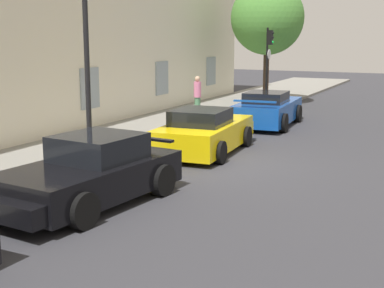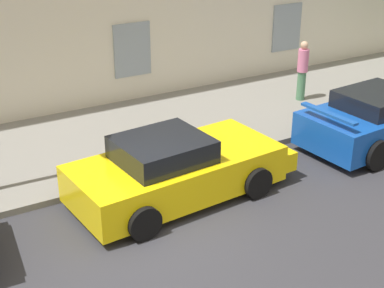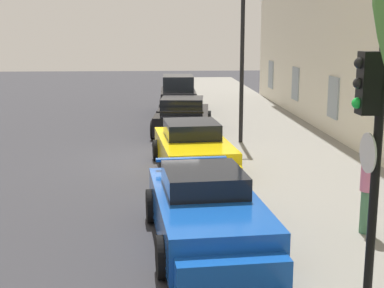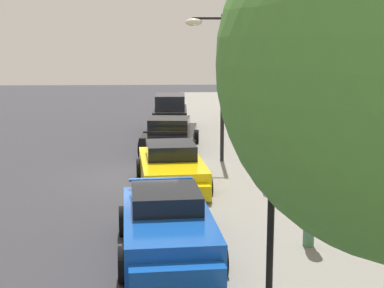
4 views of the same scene
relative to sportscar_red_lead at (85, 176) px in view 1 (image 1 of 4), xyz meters
name	(u,v)px [view 1 (image 1 of 4)]	position (x,y,z in m)	size (l,w,h in m)	color
ground_plane	(221,163)	(4.80, -1.06, -0.63)	(80.00, 80.00, 0.00)	#333338
sidewalk	(97,148)	(4.80, 3.15, -0.56)	(60.00, 4.47, 0.14)	gray
sportscar_red_lead	(85,176)	(0.00, 0.00, 0.00)	(4.69, 2.55, 1.44)	black
sportscar_yellow_flank	(206,132)	(6.14, 0.01, -0.04)	(4.78, 2.38, 1.36)	yellow
sportscar_white_middle	(269,110)	(11.82, -0.13, -0.02)	(4.82, 2.33, 1.37)	#144CB2
tree_near_kerb	(267,18)	(18.19, 2.16, 3.71)	(3.67, 3.67, 6.07)	#38281E
traffic_light	(269,54)	(15.77, 1.25, 2.03)	(0.44, 0.36, 3.71)	black
street_lamp	(100,22)	(2.75, 1.45, 3.22)	(0.44, 1.42, 5.33)	black
pedestrian_admiring	(197,96)	(11.66, 2.94, 0.40)	(0.42, 0.42, 1.71)	#4C7F59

